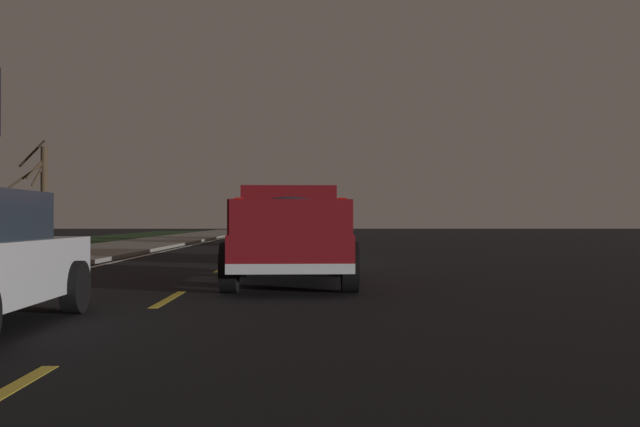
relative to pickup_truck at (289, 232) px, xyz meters
name	(u,v)px	position (x,y,z in m)	size (l,w,h in m)	color
ground	(250,253)	(12.96, 1.75, -0.98)	(144.00, 144.00, 0.00)	black
sidewalk_shoulder	(92,251)	(12.96, 7.45, -0.92)	(108.00, 4.00, 0.12)	gray
lane_markings	(190,250)	(15.35, 4.30, -0.98)	(108.00, 3.54, 0.01)	yellow
pickup_truck	(289,232)	(0.00, 0.00, 0.00)	(5.49, 2.41, 1.87)	maroon
sedan_white	(298,234)	(7.53, -0.08, -0.20)	(4.41, 2.04, 1.54)	silver
sedan_green	(306,227)	(27.37, -0.20, -0.20)	(4.42, 2.05, 1.54)	#14592D
sedan_tan	(298,229)	(20.85, 0.15, -0.20)	(4.40, 2.02, 1.54)	#9E845B
bare_tree_far	(42,193)	(18.04, 11.00, 1.36)	(1.25, 1.47, 4.66)	#423323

